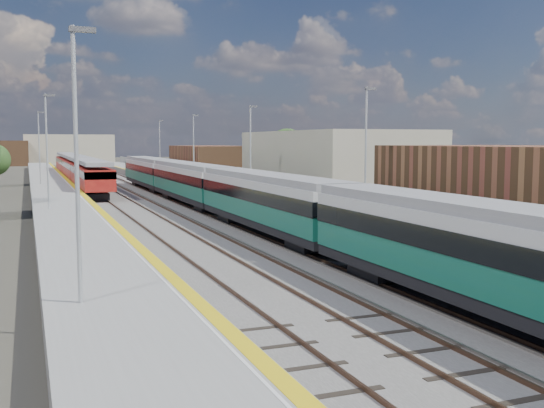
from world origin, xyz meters
TOP-DOWN VIEW (x-y plane):
  - ground at (0.00, 50.00)m, footprint 320.00×320.00m
  - ballast_bed at (-2.25, 52.50)m, footprint 10.50×155.00m
  - tracks at (-1.65, 54.18)m, footprint 8.96×160.00m
  - platform_right at (5.28, 52.49)m, footprint 4.70×155.00m
  - platform_left at (-9.05, 52.49)m, footprint 4.30×155.00m
  - green_train at (1.50, 33.63)m, footprint 2.72×75.71m
  - red_train at (-5.50, 74.90)m, footprint 2.75×55.85m
  - tree_d at (19.81, 65.68)m, footprint 5.23×5.23m

SIDE VIEW (x-z plane):
  - ground at x=0.00m, z-range 0.00..0.00m
  - ballast_bed at x=-2.25m, z-range 0.00..0.06m
  - tracks at x=-1.65m, z-range 0.02..0.19m
  - platform_left at x=-9.05m, z-range -3.74..4.78m
  - platform_right at x=5.28m, z-range -3.72..4.80m
  - red_train at x=-5.50m, z-range 0.32..3.79m
  - green_train at x=1.50m, z-range 0.61..3.60m
  - tree_d at x=19.81m, z-range 0.92..8.00m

